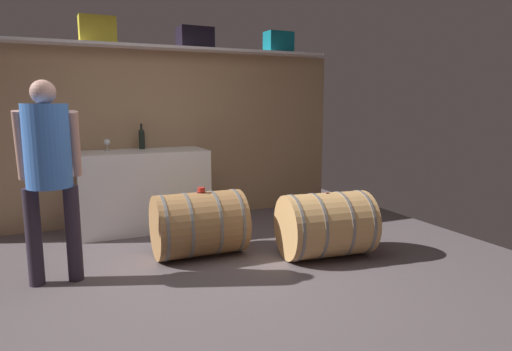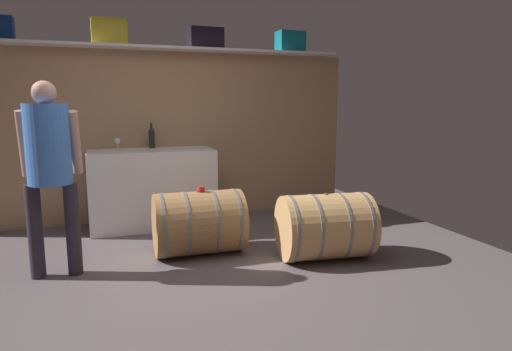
{
  "view_description": "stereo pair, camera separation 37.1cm",
  "coord_description": "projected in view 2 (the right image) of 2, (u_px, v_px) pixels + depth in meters",
  "views": [
    {
      "loc": [
        -1.04,
        -3.34,
        1.48
      ],
      "look_at": [
        0.71,
        0.6,
        0.78
      ],
      "focal_mm": 31.02,
      "sensor_mm": 36.0,
      "label": 1
    },
    {
      "loc": [
        -0.7,
        -3.48,
        1.48
      ],
      "look_at": [
        0.71,
        0.6,
        0.78
      ],
      "focal_mm": 31.02,
      "sensor_mm": 36.0,
      "label": 2
    }
  ],
  "objects": [
    {
      "name": "high_shelf_board",
      "position": [
        160.0,
        48.0,
        5.36
      ],
      "size": [
        4.63,
        0.4,
        0.03
      ],
      "primitive_type": "cube",
      "color": "white",
      "rests_on": "back_wall_panel"
    },
    {
      "name": "toolcase_teal",
      "position": [
        290.0,
        42.0,
        5.89
      ],
      "size": [
        0.37,
        0.25,
        0.27
      ],
      "primitive_type": "cube",
      "rotation": [
        0.0,
        0.0,
        0.04
      ],
      "color": "#0F7182",
      "rests_on": "high_shelf_board"
    },
    {
      "name": "winemaker_pouring",
      "position": [
        49.0,
        159.0,
        3.7
      ],
      "size": [
        0.5,
        0.39,
        1.67
      ],
      "rotation": [
        0.0,
        0.0,
        -0.06
      ],
      "color": "#302633",
      "rests_on": "ground"
    },
    {
      "name": "wine_barrel_far",
      "position": [
        325.0,
        226.0,
        4.24
      ],
      "size": [
        0.92,
        0.72,
        0.64
      ],
      "rotation": [
        0.0,
        0.0,
        -0.12
      ],
      "color": "tan",
      "rests_on": "ground"
    },
    {
      "name": "work_cabinet",
      "position": [
        153.0,
        188.0,
        5.35
      ],
      "size": [
        1.46,
        0.66,
        0.94
      ],
      "primitive_type": "cube",
      "color": "white",
      "rests_on": "ground"
    },
    {
      "name": "toolcase_black",
      "position": [
        205.0,
        39.0,
        5.52
      ],
      "size": [
        0.43,
        0.3,
        0.25
      ],
      "primitive_type": "cube",
      "rotation": [
        0.0,
        0.0,
        0.04
      ],
      "color": "black",
      "rests_on": "high_shelf_board"
    },
    {
      "name": "toolcase_yellow",
      "position": [
        109.0,
        32.0,
        5.15
      ],
      "size": [
        0.4,
        0.22,
        0.3
      ],
      "primitive_type": "cube",
      "rotation": [
        0.0,
        0.0,
        0.04
      ],
      "color": "yellow",
      "rests_on": "high_shelf_board"
    },
    {
      "name": "tasting_cup",
      "position": [
        201.0,
        189.0,
        4.33
      ],
      "size": [
        0.07,
        0.07,
        0.04
      ],
      "primitive_type": "cylinder",
      "color": "red",
      "rests_on": "wine_barrel_near"
    },
    {
      "name": "back_wall_panel",
      "position": [
        161.0,
        137.0,
        5.68
      ],
      "size": [
        5.03,
        0.1,
        2.13
      ],
      "primitive_type": "cube",
      "color": "tan",
      "rests_on": "ground"
    },
    {
      "name": "wine_bottle_dark",
      "position": [
        152.0,
        137.0,
        5.46
      ],
      "size": [
        0.07,
        0.07,
        0.31
      ],
      "color": "black",
      "rests_on": "work_cabinet"
    },
    {
      "name": "ground_plane",
      "position": [
        187.0,
        261.0,
        4.24
      ],
      "size": [
        6.23,
        7.78,
        0.02
      ],
      "primitive_type": "cube",
      "color": "#5D5256"
    },
    {
      "name": "wine_glass",
      "position": [
        117.0,
        142.0,
        5.28
      ],
      "size": [
        0.07,
        0.07,
        0.14
      ],
      "color": "white",
      "rests_on": "work_cabinet"
    },
    {
      "name": "wine_barrel_near",
      "position": [
        199.0,
        223.0,
        4.38
      ],
      "size": [
        0.87,
        0.65,
        0.64
      ],
      "rotation": [
        0.0,
        0.0,
        -0.01
      ],
      "color": "#A47546",
      "rests_on": "ground"
    }
  ]
}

